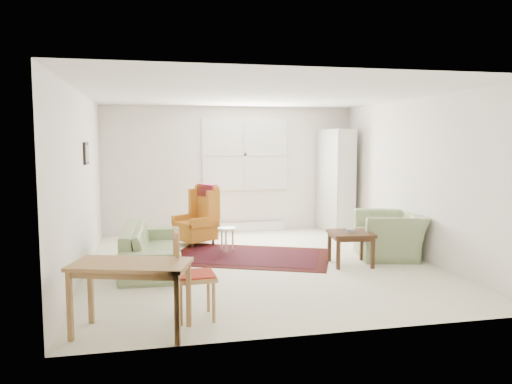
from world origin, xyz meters
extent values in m
cube|color=beige|center=(0.00, 0.00, 0.00)|extent=(5.00, 5.50, 0.01)
cube|color=white|center=(0.00, 0.00, 2.50)|extent=(5.00, 5.50, 0.01)
cube|color=silver|center=(0.00, 2.75, 1.25)|extent=(5.00, 0.04, 2.50)
cube|color=silver|center=(0.00, -2.75, 1.25)|extent=(5.00, 0.04, 2.50)
cube|color=silver|center=(-2.50, 0.00, 1.25)|extent=(0.04, 5.50, 2.50)
cube|color=silver|center=(2.50, 0.00, 1.25)|extent=(0.04, 5.50, 2.50)
cube|color=white|center=(0.30, 2.73, 1.55)|extent=(1.72, 0.06, 1.42)
cube|color=white|center=(0.30, 2.73, 1.55)|extent=(1.60, 0.02, 1.30)
cube|color=silver|center=(0.30, 2.67, 0.09)|extent=(1.60, 0.12, 0.18)
cube|color=black|center=(-2.48, 0.50, 1.65)|extent=(0.03, 0.42, 0.32)
cube|color=tan|center=(-2.46, 0.50, 1.65)|extent=(0.01, 0.34, 0.24)
imported|color=#798C5D|center=(-1.57, 0.15, 0.41)|extent=(0.90, 2.09, 0.83)
imported|color=#798C5D|center=(2.10, 0.03, 0.42)|extent=(1.15, 1.26, 0.84)
camera|label=1|loc=(-1.61, -7.10, 1.85)|focal=35.00mm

